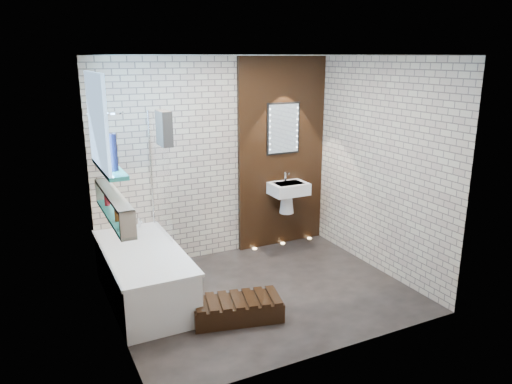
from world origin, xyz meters
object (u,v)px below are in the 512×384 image
walnut_step (237,310)px  washbasin (288,193)px  led_mirror (283,129)px  bathtub (144,274)px  bath_screen (160,175)px

walnut_step → washbasin: bearing=45.7°
led_mirror → walnut_step: led_mirror is taller
bathtub → walnut_step: size_ratio=1.93×
washbasin → bath_screen: bearing=-174.2°
washbasin → walnut_step: 2.17m
bathtub → bath_screen: bearing=51.1°
bath_screen → walnut_step: bath_screen is taller
bathtub → walnut_step: 1.14m
bath_screen → walnut_step: size_ratio=1.56×
walnut_step → led_mirror: bearing=48.6°
led_mirror → walnut_step: bearing=-131.4°
walnut_step → bath_screen: bearing=106.7°
bathtub → led_mirror: 2.68m
bathtub → bath_screen: (0.35, 0.44, 0.99)m
led_mirror → bath_screen: bearing=-169.3°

